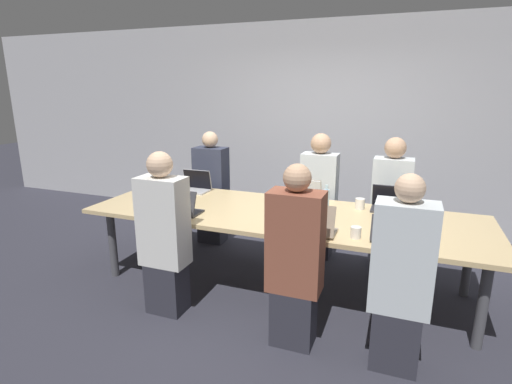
{
  "coord_description": "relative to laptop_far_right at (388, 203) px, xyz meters",
  "views": [
    {
      "loc": [
        1.07,
        -3.49,
        1.93
      ],
      "look_at": [
        -0.31,
        0.1,
        0.91
      ],
      "focal_mm": 28.0,
      "sensor_mm": 36.0,
      "label": 1
    }
  ],
  "objects": [
    {
      "name": "person_far_center",
      "position": [
        -0.77,
        0.4,
        -0.13
      ],
      "size": [
        0.4,
        0.24,
        1.44
      ],
      "color": "#2D2D38",
      "rests_on": "ground_plane"
    },
    {
      "name": "cup_near_right",
      "position": [
        -0.2,
        -0.88,
        -0.02
      ],
      "size": [
        0.08,
        0.08,
        0.09
      ],
      "color": "white",
      "rests_on": "conference_table"
    },
    {
      "name": "person_near_midright",
      "position": [
        -0.58,
        -1.3,
        -0.15
      ],
      "size": [
        0.4,
        0.24,
        1.41
      ],
      "rotation": [
        0.0,
        0.0,
        3.14
      ],
      "color": "#2D2D38",
      "rests_on": "ground_plane"
    },
    {
      "name": "laptop_near_right",
      "position": [
        0.08,
        -0.87,
        -0.01
      ],
      "size": [
        0.33,
        0.22,
        0.22
      ],
      "rotation": [
        0.0,
        0.0,
        3.14
      ],
      "color": "#333338",
      "rests_on": "conference_table"
    },
    {
      "name": "person_near_left",
      "position": [
        -1.74,
        -1.25,
        -0.14
      ],
      "size": [
        0.4,
        0.24,
        1.43
      ],
      "rotation": [
        0.0,
        0.0,
        3.14
      ],
      "color": "#2D2D38",
      "rests_on": "ground_plane"
    },
    {
      "name": "cup_near_midright",
      "position": [
        -0.78,
        -0.91,
        -0.03
      ],
      "size": [
        0.09,
        0.09,
        0.08
      ],
      "color": "white",
      "rests_on": "conference_table"
    },
    {
      "name": "curtain_wall",
      "position": [
        -0.94,
        1.64,
        0.57
      ],
      "size": [
        12.0,
        0.06,
        2.8
      ],
      "color": "#ADADB2",
      "rests_on": "ground_plane"
    },
    {
      "name": "person_near_right",
      "position": [
        0.16,
        -1.31,
        -0.16
      ],
      "size": [
        0.4,
        0.24,
        1.4
      ],
      "rotation": [
        0.0,
        0.0,
        3.14
      ],
      "color": "#2D2D38",
      "rests_on": "ground_plane"
    },
    {
      "name": "person_far_right",
      "position": [
        0.01,
        0.37,
        -0.14
      ],
      "size": [
        0.4,
        0.24,
        1.43
      ],
      "color": "#2D2D38",
      "rests_on": "ground_plane"
    },
    {
      "name": "ground_plane",
      "position": [
        -0.94,
        -0.45,
        -0.83
      ],
      "size": [
        24.0,
        24.0,
        0.0
      ],
      "primitive_type": "plane",
      "color": "#2D2D38"
    },
    {
      "name": "stapler",
      "position": [
        -0.79,
        -0.61,
        -0.05
      ],
      "size": [
        0.11,
        0.15,
        0.05
      ],
      "rotation": [
        0.0,
        0.0,
        -0.51
      ],
      "color": "black",
      "rests_on": "conference_table"
    },
    {
      "name": "laptop_far_left",
      "position": [
        -2.12,
        -0.03,
        -0.0
      ],
      "size": [
        0.34,
        0.24,
        0.24
      ],
      "color": "#B7B7BC",
      "rests_on": "conference_table"
    },
    {
      "name": "laptop_far_center",
      "position": [
        -0.82,
        -0.07,
        0.0
      ],
      "size": [
        0.33,
        0.25,
        0.25
      ],
      "color": "gray",
      "rests_on": "conference_table"
    },
    {
      "name": "laptop_near_midright",
      "position": [
        -0.51,
        -0.92,
        0.0
      ],
      "size": [
        0.32,
        0.26,
        0.26
      ],
      "rotation": [
        0.0,
        0.0,
        3.14
      ],
      "color": "gray",
      "rests_on": "conference_table"
    },
    {
      "name": "laptop_near_left",
      "position": [
        -1.82,
        -0.84,
        -0.0
      ],
      "size": [
        0.36,
        0.24,
        0.24
      ],
      "rotation": [
        0.0,
        0.0,
        3.14
      ],
      "color": "#333338",
      "rests_on": "conference_table"
    },
    {
      "name": "person_far_left",
      "position": [
        -2.12,
        0.37,
        -0.15
      ],
      "size": [
        0.4,
        0.24,
        1.41
      ],
      "color": "#2D2D38",
      "rests_on": "ground_plane"
    },
    {
      "name": "cup_far_right",
      "position": [
        -0.26,
        -0.07,
        -0.02
      ],
      "size": [
        0.09,
        0.09,
        0.1
      ],
      "color": "white",
      "rests_on": "conference_table"
    },
    {
      "name": "bottle_far_center",
      "position": [
        -0.56,
        -0.25,
        0.04
      ],
      "size": [
        0.06,
        0.06,
        0.26
      ],
      "color": "#ADD1E0",
      "rests_on": "conference_table"
    },
    {
      "name": "cup_far_left",
      "position": [
        -2.37,
        -0.08,
        -0.03
      ],
      "size": [
        0.09,
        0.09,
        0.08
      ],
      "color": "white",
      "rests_on": "conference_table"
    },
    {
      "name": "bottle_near_left",
      "position": [
        -2.1,
        -0.68,
        0.02
      ],
      "size": [
        0.07,
        0.07,
        0.22
      ],
      "color": "green",
      "rests_on": "conference_table"
    },
    {
      "name": "conference_table",
      "position": [
        -0.94,
        -0.45,
        -0.13
      ],
      "size": [
        3.75,
        1.21,
        0.76
      ],
      "color": "#D6B77F",
      "rests_on": "ground_plane"
    },
    {
      "name": "laptop_far_right",
      "position": [
        0.0,
        0.0,
        0.0
      ],
      "size": [
        0.32,
        0.25,
        0.24
      ],
      "color": "#333338",
      "rests_on": "conference_table"
    }
  ]
}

